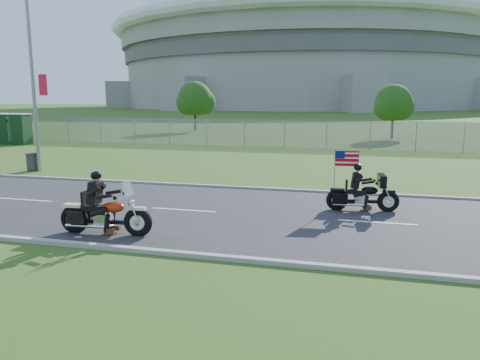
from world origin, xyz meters
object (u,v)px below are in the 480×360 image
(streetlight, at_px, (34,55))
(porta_toilet_b, at_px, (6,129))
(motorcycle_follow, at_px, (362,195))
(trash_can, at_px, (32,162))
(porta_toilet_a, at_px, (22,130))
(motorcycle_lead, at_px, (104,215))

(streetlight, bearing_deg, porta_toilet_b, 136.65)
(motorcycle_follow, bearing_deg, trash_can, 157.60)
(porta_toilet_a, height_order, trash_can, porta_toilet_a)
(porta_toilet_b, distance_m, motorcycle_lead, 28.55)
(streetlight, xyz_separation_m, porta_toilet_b, (-11.42, 10.78, -4.49))
(streetlight, height_order, motorcycle_lead, streetlight)
(porta_toilet_a, relative_size, porta_toilet_b, 1.00)
(streetlight, xyz_separation_m, porta_toilet_a, (-10.02, 10.78, -4.49))
(motorcycle_lead, height_order, motorcycle_follow, motorcycle_follow)
(motorcycle_follow, height_order, trash_can, motorcycle_follow)
(streetlight, relative_size, motorcycle_follow, 4.35)
(porta_toilet_b, relative_size, motorcycle_lead, 0.89)
(porta_toilet_b, height_order, motorcycle_lead, porta_toilet_b)
(streetlight, distance_m, trash_can, 5.23)
(trash_can, bearing_deg, streetlight, 39.40)
(porta_toilet_b, xyz_separation_m, motorcycle_follow, (26.96, -15.59, -0.62))
(porta_toilet_a, relative_size, motorcycle_lead, 0.89)
(motorcycle_lead, height_order, trash_can, motorcycle_lead)
(porta_toilet_a, bearing_deg, streetlight, -47.09)
(porta_toilet_b, bearing_deg, trash_can, -45.11)
(streetlight, distance_m, motorcycle_lead, 13.82)
(streetlight, distance_m, porta_toilet_b, 16.33)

